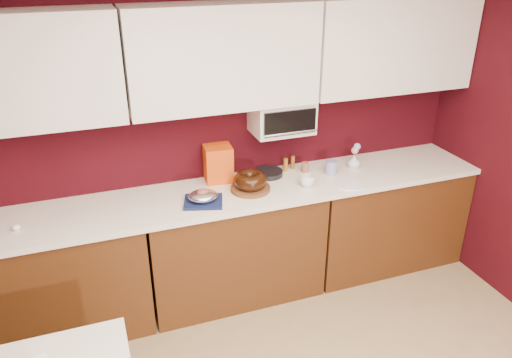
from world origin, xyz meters
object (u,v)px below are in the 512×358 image
object	(u,v)px
coffee_mug	(307,180)
blue_jar	(331,167)
pandoro_box	(218,163)
toaster_oven	(282,116)
bundt_cake	(250,180)
foil_ham_nest	(203,196)
flower_vase	(354,161)

from	to	relation	value
coffee_mug	blue_jar	bearing A→B (deg)	26.73
pandoro_box	blue_jar	size ratio (longest dim) A/B	2.55
coffee_mug	toaster_oven	bearing A→B (deg)	111.04
bundt_cake	foil_ham_nest	world-z (taller)	bundt_cake
toaster_oven	pandoro_box	distance (m)	0.60
toaster_oven	flower_vase	world-z (taller)	toaster_oven
toaster_oven	bundt_cake	distance (m)	0.54
foil_ham_nest	coffee_mug	xyz separation A→B (m)	(0.80, -0.00, -0.00)
toaster_oven	foil_ham_nest	distance (m)	0.85
pandoro_box	blue_jar	bearing A→B (deg)	-7.75
foil_ham_nest	bundt_cake	bearing A→B (deg)	11.68
coffee_mug	flower_vase	xyz separation A→B (m)	(0.50, 0.18, 0.01)
coffee_mug	blue_jar	size ratio (longest dim) A/B	0.94
foil_ham_nest	pandoro_box	distance (m)	0.39
bundt_cake	toaster_oven	bearing A→B (deg)	31.21
pandoro_box	blue_jar	xyz separation A→B (m)	(0.86, -0.19, -0.08)
foil_ham_nest	coffee_mug	world-z (taller)	coffee_mug
bundt_cake	coffee_mug	xyz separation A→B (m)	(0.42, -0.08, -0.03)
pandoro_box	blue_jar	distance (m)	0.89
pandoro_box	flower_vase	distance (m)	1.11
blue_jar	coffee_mug	bearing A→B (deg)	-153.27
foil_ham_nest	pandoro_box	bearing A→B (deg)	57.76
foil_ham_nest	coffee_mug	distance (m)	0.80
pandoro_box	coffee_mug	distance (m)	0.68
foil_ham_nest	blue_jar	xyz separation A→B (m)	(1.07, 0.14, -0.00)
pandoro_box	coffee_mug	bearing A→B (deg)	-24.18
coffee_mug	foil_ham_nest	bearing A→B (deg)	179.91
toaster_oven	pandoro_box	bearing A→B (deg)	173.63
toaster_oven	bundt_cake	world-z (taller)	toaster_oven
pandoro_box	bundt_cake	bearing A→B (deg)	-50.61
coffee_mug	flower_vase	size ratio (longest dim) A/B	0.87
toaster_oven	pandoro_box	xyz separation A→B (m)	(-0.49, 0.05, -0.34)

